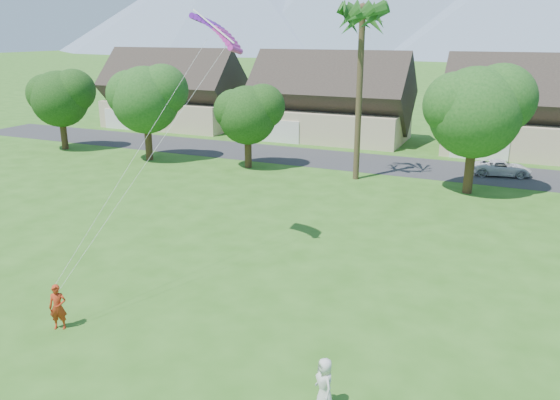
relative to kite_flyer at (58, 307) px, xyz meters
The scene contains 8 objects.
street 31.34m from the kite_flyer, 79.14° to the left, with size 90.00×7.00×0.01m, color #2D2D30.
kite_flyer is the anchor object (origin of this frame).
watcher 10.42m from the kite_flyer, ahead, with size 0.78×0.51×1.59m, color silver.
parked_car 33.71m from the kite_flyer, 65.86° to the left, with size 1.96×4.26×1.18m, color silver.
houses_row 40.35m from the kite_flyer, 80.86° to the left, with size 72.75×8.19×8.86m.
tree_row 25.46m from the kite_flyer, 79.09° to the left, with size 62.27×6.67×8.45m.
fan_palm 27.80m from the kite_flyer, 81.23° to the left, with size 3.00×3.00×13.80m.
parafoil_kite 13.34m from the kite_flyer, 77.32° to the left, with size 2.74×1.14×0.50m.
Camera 1 is at (8.79, -9.84, 10.49)m, focal length 35.00 mm.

